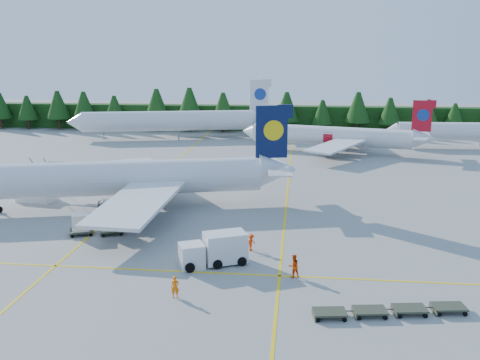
# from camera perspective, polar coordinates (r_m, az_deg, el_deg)

# --- Properties ---
(ground) EXTENTS (320.00, 320.00, 0.00)m
(ground) POSITION_cam_1_polar(r_m,az_deg,el_deg) (52.42, -2.12, -7.29)
(ground) COLOR gray
(ground) RESTS_ON ground
(taxi_stripe_a) EXTENTS (0.25, 120.00, 0.01)m
(taxi_stripe_a) POSITION_cam_1_polar(r_m,az_deg,el_deg) (74.08, -10.62, -1.30)
(taxi_stripe_a) COLOR yellow
(taxi_stripe_a) RESTS_ON ground
(taxi_stripe_b) EXTENTS (0.25, 120.00, 0.01)m
(taxi_stripe_b) POSITION_cam_1_polar(r_m,az_deg,el_deg) (70.97, 5.04, -1.77)
(taxi_stripe_b) COLOR yellow
(taxi_stripe_b) RESTS_ON ground
(taxi_stripe_cross) EXTENTS (80.00, 0.25, 0.01)m
(taxi_stripe_cross) POSITION_cam_1_polar(r_m,az_deg,el_deg) (46.93, -3.21, -9.85)
(taxi_stripe_cross) COLOR yellow
(taxi_stripe_cross) RESTS_ON ground
(treeline_hedge) EXTENTS (220.00, 4.00, 6.00)m
(treeline_hedge) POSITION_cam_1_polar(r_m,az_deg,el_deg) (131.62, 3.10, 6.61)
(treeline_hedge) COLOR black
(treeline_hedge) RESTS_ON ground
(airliner_navy) EXTENTS (41.35, 33.59, 12.25)m
(airliner_navy) POSITION_cam_1_polar(r_m,az_deg,el_deg) (66.41, -13.90, 0.10)
(airliner_navy) COLOR silver
(airliner_navy) RESTS_ON ground
(airliner_red) EXTENTS (34.96, 28.41, 10.36)m
(airliner_red) POSITION_cam_1_polar(r_m,az_deg,el_deg) (103.44, 9.23, 4.67)
(airliner_red) COLOR silver
(airliner_red) RESTS_ON ground
(airliner_far_left) EXTENTS (43.29, 13.26, 12.77)m
(airliner_far_left) POSITION_cam_1_polar(r_m,az_deg,el_deg) (119.42, -8.26, 6.29)
(airliner_far_left) COLOR silver
(airliner_far_left) RESTS_ON ground
(airliner_far_right) EXTENTS (36.71, 5.41, 10.67)m
(airliner_far_right) POSITION_cam_1_polar(r_m,az_deg,el_deg) (116.15, 23.45, 4.79)
(airliner_far_right) COLOR silver
(airliner_far_right) RESTS_ON ground
(airstairs) EXTENTS (5.01, 6.81, 4.26)m
(airstairs) POSITION_cam_1_polar(r_m,az_deg,el_deg) (73.40, -20.72, -1.35)
(airstairs) COLOR silver
(airstairs) RESTS_ON ground
(service_truck) EXTENTS (6.31, 4.39, 2.87)m
(service_truck) POSITION_cam_1_polar(r_m,az_deg,el_deg) (48.12, -2.86, -7.42)
(service_truck) COLOR white
(service_truck) RESTS_ON ground
(dolly_train) EXTENTS (11.28, 3.60, 0.14)m
(dolly_train) POSITION_cam_1_polar(r_m,az_deg,el_deg) (41.24, 15.70, -13.13)
(dolly_train) COLOR #373D2C
(dolly_train) RESTS_ON ground
(uld_pair) EXTENTS (6.00, 3.11, 1.87)m
(uld_pair) POSITION_cam_1_polar(r_m,az_deg,el_deg) (57.82, -15.07, -4.44)
(uld_pair) COLOR #373D2C
(uld_pair) RESTS_ON ground
(crew_a) EXTENTS (0.70, 0.53, 1.75)m
(crew_a) POSITION_cam_1_polar(r_m,az_deg,el_deg) (42.45, -6.94, -11.26)
(crew_a) COLOR #F86805
(crew_a) RESTS_ON ground
(crew_b) EXTENTS (1.22, 1.12, 2.02)m
(crew_b) POSITION_cam_1_polar(r_m,az_deg,el_deg) (45.88, 5.74, -9.10)
(crew_b) COLOR #E93F04
(crew_b) RESTS_ON ground
(crew_c) EXTENTS (0.76, 0.82, 1.65)m
(crew_c) POSITION_cam_1_polar(r_m,az_deg,el_deg) (51.52, 1.20, -6.68)
(crew_c) COLOR #FF3A05
(crew_c) RESTS_ON ground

